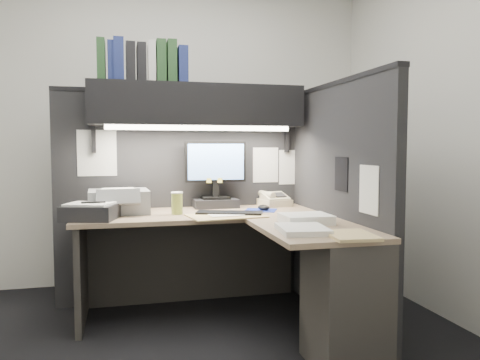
% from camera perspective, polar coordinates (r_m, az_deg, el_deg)
% --- Properties ---
extents(floor, '(3.50, 3.50, 0.00)m').
position_cam_1_polar(floor, '(2.98, -5.21, -19.55)').
color(floor, black).
rests_on(floor, ground).
extents(wall_back, '(3.50, 0.04, 2.70)m').
position_cam_1_polar(wall_back, '(4.23, -8.47, 6.10)').
color(wall_back, white).
rests_on(wall_back, floor).
extents(wall_front, '(3.50, 0.04, 2.70)m').
position_cam_1_polar(wall_front, '(1.28, 4.92, 11.08)').
color(wall_front, white).
rests_on(wall_front, floor).
extents(wall_right, '(0.04, 3.00, 2.70)m').
position_cam_1_polar(wall_right, '(3.47, 24.74, 6.25)').
color(wall_right, white).
rests_on(wall_right, floor).
extents(partition_back, '(1.90, 0.06, 1.60)m').
position_cam_1_polar(partition_back, '(3.68, -7.05, -2.14)').
color(partition_back, black).
rests_on(partition_back, floor).
extents(partition_right, '(0.06, 1.50, 1.60)m').
position_cam_1_polar(partition_right, '(3.23, 11.67, -3.05)').
color(partition_right, black).
rests_on(partition_right, floor).
extents(desk, '(1.70, 1.53, 0.73)m').
position_cam_1_polar(desk, '(2.93, 3.15, -10.83)').
color(desk, '#9C7B63').
rests_on(desk, floor).
extents(overhead_shelf, '(1.55, 0.34, 0.30)m').
position_cam_1_polar(overhead_shelf, '(3.51, -5.23, 9.02)').
color(overhead_shelf, black).
rests_on(overhead_shelf, partition_back).
extents(task_light_tube, '(1.32, 0.04, 0.04)m').
position_cam_1_polar(task_light_tube, '(3.36, -4.85, 6.35)').
color(task_light_tube, white).
rests_on(task_light_tube, overhead_shelf).
extents(monitor, '(0.47, 0.21, 0.51)m').
position_cam_1_polar(monitor, '(3.58, -2.99, -0.17)').
color(monitor, black).
rests_on(monitor, desk).
extents(keyboard, '(0.47, 0.30, 0.02)m').
position_cam_1_polar(keyboard, '(3.21, -1.30, -4.07)').
color(keyboard, black).
rests_on(keyboard, desk).
extents(mousepad, '(0.29, 0.28, 0.00)m').
position_cam_1_polar(mousepad, '(3.43, 2.54, -3.70)').
color(mousepad, navy).
rests_on(mousepad, desk).
extents(mouse, '(0.10, 0.13, 0.04)m').
position_cam_1_polar(mouse, '(3.42, 2.91, -3.37)').
color(mouse, black).
rests_on(mouse, mousepad).
extents(telephone, '(0.25, 0.25, 0.09)m').
position_cam_1_polar(telephone, '(3.70, 4.25, -2.50)').
color(telephone, beige).
rests_on(telephone, desk).
extents(coffee_cup, '(0.09, 0.09, 0.14)m').
position_cam_1_polar(coffee_cup, '(3.26, -7.69, -2.90)').
color(coffee_cup, '#A3B648').
rests_on(coffee_cup, desk).
extents(printer, '(0.42, 0.37, 0.16)m').
position_cam_1_polar(printer, '(3.40, -14.56, -2.55)').
color(printer, gray).
rests_on(printer, desk).
extents(notebook_stack, '(0.38, 0.34, 0.10)m').
position_cam_1_polar(notebook_stack, '(3.14, -17.79, -3.76)').
color(notebook_stack, black).
rests_on(notebook_stack, desk).
extents(open_folder, '(0.53, 0.39, 0.01)m').
position_cam_1_polar(open_folder, '(3.13, -1.72, -4.39)').
color(open_folder, tan).
rests_on(open_folder, desk).
extents(paper_stack_a, '(0.29, 0.25, 0.06)m').
position_cam_1_polar(paper_stack_a, '(2.88, 8.03, -4.71)').
color(paper_stack_a, white).
rests_on(paper_stack_a, desk).
extents(paper_stack_b, '(0.29, 0.34, 0.03)m').
position_cam_1_polar(paper_stack_b, '(2.58, 7.63, -5.98)').
color(paper_stack_b, white).
rests_on(paper_stack_b, desk).
extents(manila_stack, '(0.25, 0.31, 0.02)m').
position_cam_1_polar(manila_stack, '(2.49, 13.35, -6.58)').
color(manila_stack, tan).
rests_on(manila_stack, desk).
extents(binder_row, '(0.63, 0.24, 0.30)m').
position_cam_1_polar(binder_row, '(3.51, -11.73, 13.77)').
color(binder_row, '#224422').
rests_on(binder_row, overhead_shelf).
extents(pinned_papers, '(1.76, 1.31, 0.51)m').
position_cam_1_polar(pinned_papers, '(3.37, 0.30, 1.66)').
color(pinned_papers, white).
rests_on(pinned_papers, partition_back).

